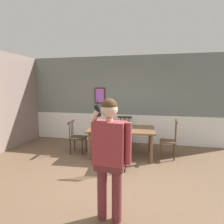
{
  "coord_description": "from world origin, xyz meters",
  "views": [
    {
      "loc": [
        0.95,
        -3.51,
        1.89
      ],
      "look_at": [
        0.24,
        -0.3,
        1.45
      ],
      "focal_mm": 30.47,
      "sensor_mm": 36.0,
      "label": 1
    }
  ],
  "objects_px": {
    "chair_at_table_head": "(124,131)",
    "chair_opposite_corner": "(77,137)",
    "chair_by_doorway": "(117,149)",
    "person_figure": "(110,151)",
    "dining_table": "(121,131)",
    "chair_near_window": "(169,140)"
  },
  "relations": [
    {
      "from": "dining_table",
      "to": "chair_opposite_corner",
      "type": "bearing_deg",
      "value": -176.02
    },
    {
      "from": "dining_table",
      "to": "chair_near_window",
      "type": "distance_m",
      "value": 1.29
    },
    {
      "from": "dining_table",
      "to": "chair_by_doorway",
      "type": "bearing_deg",
      "value": -85.94
    },
    {
      "from": "chair_near_window",
      "to": "person_figure",
      "type": "height_order",
      "value": "person_figure"
    },
    {
      "from": "dining_table",
      "to": "chair_at_table_head",
      "type": "xyz_separation_m",
      "value": [
        -0.06,
        0.92,
        -0.23
      ]
    },
    {
      "from": "chair_at_table_head",
      "to": "chair_opposite_corner",
      "type": "relative_size",
      "value": 1.0
    },
    {
      "from": "chair_near_window",
      "to": "chair_by_doorway",
      "type": "height_order",
      "value": "chair_near_window"
    },
    {
      "from": "dining_table",
      "to": "chair_near_window",
      "type": "bearing_deg",
      "value": 3.77
    },
    {
      "from": "chair_at_table_head",
      "to": "person_figure",
      "type": "bearing_deg",
      "value": 91.66
    },
    {
      "from": "dining_table",
      "to": "chair_opposite_corner",
      "type": "xyz_separation_m",
      "value": [
        -1.27,
        -0.09,
        -0.22
      ]
    },
    {
      "from": "chair_opposite_corner",
      "to": "person_figure",
      "type": "distance_m",
      "value": 2.98
    },
    {
      "from": "chair_at_table_head",
      "to": "chair_opposite_corner",
      "type": "height_order",
      "value": "chair_opposite_corner"
    },
    {
      "from": "person_figure",
      "to": "chair_at_table_head",
      "type": "bearing_deg",
      "value": -80.45
    },
    {
      "from": "chair_by_doorway",
      "to": "chair_at_table_head",
      "type": "distance_m",
      "value": 1.85
    },
    {
      "from": "chair_by_doorway",
      "to": "person_figure",
      "type": "relative_size",
      "value": 0.56
    },
    {
      "from": "chair_by_doorway",
      "to": "chair_opposite_corner",
      "type": "distance_m",
      "value": 1.57
    },
    {
      "from": "chair_near_window",
      "to": "chair_at_table_head",
      "type": "relative_size",
      "value": 1.12
    },
    {
      "from": "chair_by_doorway",
      "to": "person_figure",
      "type": "distance_m",
      "value": 1.75
    },
    {
      "from": "chair_by_doorway",
      "to": "chair_near_window",
      "type": "bearing_deg",
      "value": 33.68
    },
    {
      "from": "chair_near_window",
      "to": "chair_by_doorway",
      "type": "relative_size",
      "value": 1.06
    },
    {
      "from": "chair_near_window",
      "to": "chair_opposite_corner",
      "type": "relative_size",
      "value": 1.11
    },
    {
      "from": "chair_near_window",
      "to": "person_figure",
      "type": "distance_m",
      "value": 2.89
    }
  ]
}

